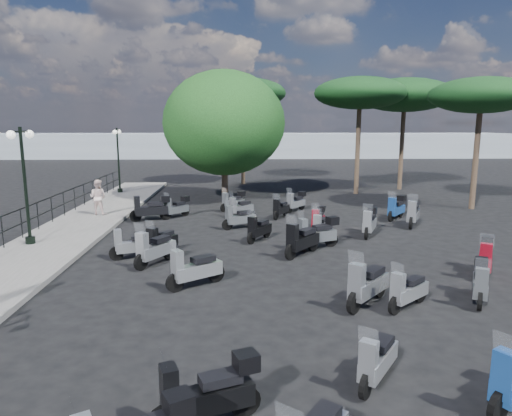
{
  "coord_description": "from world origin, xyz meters",
  "views": [
    {
      "loc": [
        0.28,
        -14.55,
        4.33
      ],
      "look_at": [
        0.85,
        2.2,
        1.2
      ],
      "focal_mm": 32.0,
      "sensor_mm": 36.0,
      "label": 1
    }
  ],
  "objects_px": {
    "scooter_6": "(195,270)",
    "scooter_12": "(377,361)",
    "scooter_15": "(280,209)",
    "scooter_20": "(320,227)",
    "scooter_25": "(485,258)",
    "scooter_2": "(154,249)",
    "scooter_1": "(135,244)",
    "pine_0": "(360,93)",
    "pine_2": "(243,93)",
    "scooter_27": "(413,214)",
    "scooter_7": "(161,242)",
    "scooter_4": "(176,208)",
    "scooter_13": "(301,241)",
    "scooter_19": "(367,285)",
    "pine_3": "(481,96)",
    "lamp_post_1": "(25,178)",
    "broadleaf_tree": "(224,123)",
    "scooter_3": "(151,209)",
    "scooter_8": "(239,218)",
    "scooter_14": "(317,234)",
    "pine_1": "(405,95)",
    "scooter_16": "(233,202)",
    "scooter_5": "(207,394)",
    "pedestrian_far": "(98,197)",
    "scooter_22": "(296,202)",
    "scooter_9": "(259,229)",
    "scooter_28": "(396,208)",
    "scooter_21": "(318,219)",
    "scooter_24": "(480,283)",
    "scooter_18": "(408,291)",
    "lamp_post_2": "(118,156)"
  },
  "relations": [
    {
      "from": "scooter_25",
      "to": "scooter_27",
      "type": "relative_size",
      "value": 0.9
    },
    {
      "from": "scooter_22",
      "to": "scooter_24",
      "type": "height_order",
      "value": "scooter_24"
    },
    {
      "from": "scooter_19",
      "to": "broadleaf_tree",
      "type": "relative_size",
      "value": 0.21
    },
    {
      "from": "scooter_20",
      "to": "scooter_2",
      "type": "bearing_deg",
      "value": 53.52
    },
    {
      "from": "scooter_28",
      "to": "pine_0",
      "type": "distance_m",
      "value": 9.47
    },
    {
      "from": "scooter_24",
      "to": "scooter_14",
      "type": "bearing_deg",
      "value": -29.88
    },
    {
      "from": "scooter_14",
      "to": "scooter_19",
      "type": "relative_size",
      "value": 1.14
    },
    {
      "from": "scooter_1",
      "to": "pine_0",
      "type": "relative_size",
      "value": 0.22
    },
    {
      "from": "scooter_3",
      "to": "scooter_16",
      "type": "xyz_separation_m",
      "value": [
        3.66,
        2.27,
        -0.09
      ]
    },
    {
      "from": "scooter_8",
      "to": "pine_1",
      "type": "distance_m",
      "value": 16.4
    },
    {
      "from": "scooter_9",
      "to": "scooter_14",
      "type": "distance_m",
      "value": 2.28
    },
    {
      "from": "scooter_7",
      "to": "scooter_22",
      "type": "distance_m",
      "value": 9.19
    },
    {
      "from": "scooter_5",
      "to": "pine_1",
      "type": "bearing_deg",
      "value": -46.21
    },
    {
      "from": "scooter_4",
      "to": "scooter_24",
      "type": "distance_m",
      "value": 13.67
    },
    {
      "from": "scooter_28",
      "to": "pedestrian_far",
      "type": "bearing_deg",
      "value": 35.5
    },
    {
      "from": "pedestrian_far",
      "to": "pine_2",
      "type": "distance_m",
      "value": 14.63
    },
    {
      "from": "scooter_4",
      "to": "pine_1",
      "type": "bearing_deg",
      "value": -105.91
    },
    {
      "from": "scooter_19",
      "to": "pine_2",
      "type": "relative_size",
      "value": 0.2
    },
    {
      "from": "scooter_4",
      "to": "scooter_21",
      "type": "distance_m",
      "value": 6.71
    },
    {
      "from": "scooter_7",
      "to": "scooter_12",
      "type": "bearing_deg",
      "value": 152.11
    },
    {
      "from": "scooter_4",
      "to": "scooter_8",
      "type": "height_order",
      "value": "scooter_8"
    },
    {
      "from": "scooter_25",
      "to": "pine_3",
      "type": "height_order",
      "value": "pine_3"
    },
    {
      "from": "lamp_post_1",
      "to": "scooter_3",
      "type": "bearing_deg",
      "value": 65.36
    },
    {
      "from": "broadleaf_tree",
      "to": "pine_2",
      "type": "bearing_deg",
      "value": 81.37
    },
    {
      "from": "pedestrian_far",
      "to": "lamp_post_2",
      "type": "bearing_deg",
      "value": -72.87
    },
    {
      "from": "scooter_2",
      "to": "pine_2",
      "type": "distance_m",
      "value": 20.21
    },
    {
      "from": "scooter_15",
      "to": "scooter_20",
      "type": "relative_size",
      "value": 0.94
    },
    {
      "from": "scooter_15",
      "to": "scooter_5",
      "type": "bearing_deg",
      "value": 109.48
    },
    {
      "from": "pine_2",
      "to": "scooter_25",
      "type": "bearing_deg",
      "value": -71.42
    },
    {
      "from": "scooter_25",
      "to": "scooter_28",
      "type": "relative_size",
      "value": 1.08
    },
    {
      "from": "scooter_9",
      "to": "pine_3",
      "type": "bearing_deg",
      "value": -118.3
    },
    {
      "from": "lamp_post_1",
      "to": "scooter_27",
      "type": "height_order",
      "value": "lamp_post_1"
    },
    {
      "from": "scooter_14",
      "to": "scooter_22",
      "type": "xyz_separation_m",
      "value": [
        0.1,
        6.89,
        -0.08
      ]
    },
    {
      "from": "scooter_13",
      "to": "scooter_19",
      "type": "bearing_deg",
      "value": 144.48
    },
    {
      "from": "scooter_5",
      "to": "pine_0",
      "type": "height_order",
      "value": "pine_0"
    },
    {
      "from": "scooter_6",
      "to": "scooter_12",
      "type": "xyz_separation_m",
      "value": [
        3.51,
        -4.72,
        -0.07
      ]
    },
    {
      "from": "scooter_8",
      "to": "scooter_14",
      "type": "height_order",
      "value": "scooter_14"
    },
    {
      "from": "scooter_3",
      "to": "scooter_20",
      "type": "bearing_deg",
      "value": -133.71
    },
    {
      "from": "scooter_18",
      "to": "scooter_22",
      "type": "xyz_separation_m",
      "value": [
        -1.18,
        12.17,
        0.04
      ]
    },
    {
      "from": "pine_0",
      "to": "scooter_3",
      "type": "bearing_deg",
      "value": -145.83
    },
    {
      "from": "scooter_8",
      "to": "scooter_15",
      "type": "height_order",
      "value": "scooter_8"
    },
    {
      "from": "scooter_25",
      "to": "scooter_27",
      "type": "distance_m",
      "value": 6.33
    },
    {
      "from": "scooter_9",
      "to": "scooter_6",
      "type": "bearing_deg",
      "value": 101.35
    },
    {
      "from": "scooter_25",
      "to": "scooter_2",
      "type": "bearing_deg",
      "value": 22.3
    },
    {
      "from": "pedestrian_far",
      "to": "scooter_14",
      "type": "xyz_separation_m",
      "value": [
        9.23,
        -5.65,
        -0.42
      ]
    },
    {
      "from": "scooter_4",
      "to": "scooter_13",
      "type": "xyz_separation_m",
      "value": [
        4.98,
        -6.35,
        0.05
      ]
    },
    {
      "from": "lamp_post_1",
      "to": "scooter_7",
      "type": "relative_size",
      "value": 2.83
    },
    {
      "from": "scooter_1",
      "to": "lamp_post_1",
      "type": "bearing_deg",
      "value": 49.39
    },
    {
      "from": "scooter_12",
      "to": "scooter_20",
      "type": "bearing_deg",
      "value": -58.91
    },
    {
      "from": "scooter_2",
      "to": "pine_3",
      "type": "xyz_separation_m",
      "value": [
        14.5,
        8.93,
        5.14
      ]
    }
  ]
}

